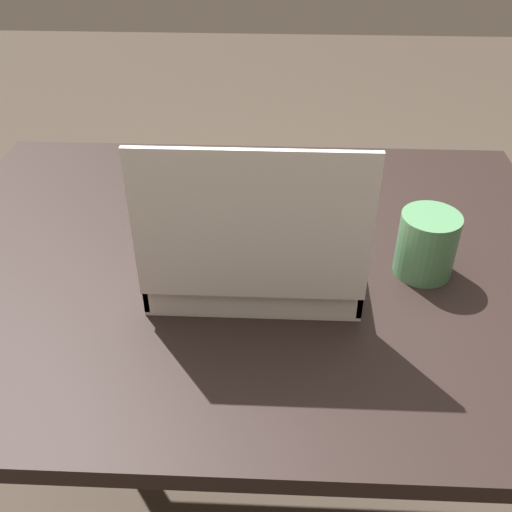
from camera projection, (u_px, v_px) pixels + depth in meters
ground_plane at (249, 508)px, 1.49m from camera, size 8.00×8.00×0.00m
dining_table at (247, 305)px, 1.09m from camera, size 1.12×0.85×0.78m
donut_box at (255, 254)px, 0.95m from camera, size 0.33×0.27×0.28m
coffee_mug at (427, 243)px, 0.96m from camera, size 0.09×0.09×0.11m
paper_napkin at (282, 191)px, 1.20m from camera, size 0.16×0.13×0.01m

